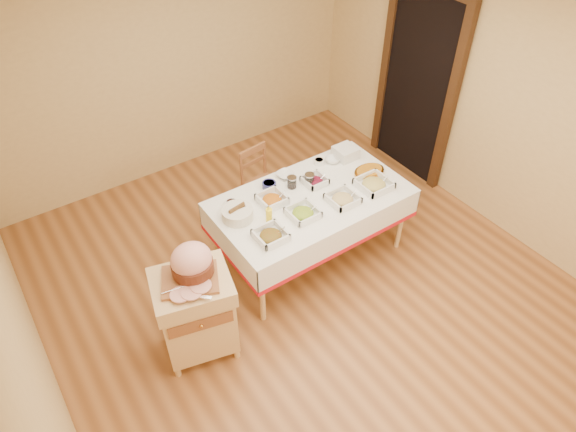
# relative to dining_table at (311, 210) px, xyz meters

# --- Properties ---
(room_shell) EXTENTS (5.00, 5.00, 5.00)m
(room_shell) POSITION_rel_dining_table_xyz_m (-0.30, -0.30, 0.70)
(room_shell) COLOR #9B5E2F
(room_shell) RESTS_ON ground
(doorway) EXTENTS (0.09, 1.10, 2.20)m
(doorway) POSITION_rel_dining_table_xyz_m (1.90, 0.60, 0.51)
(doorway) COLOR black
(doorway) RESTS_ON ground
(dining_table) EXTENTS (1.82, 1.02, 0.76)m
(dining_table) POSITION_rel_dining_table_xyz_m (0.00, 0.00, 0.00)
(dining_table) COLOR #E2B97C
(dining_table) RESTS_ON ground
(butcher_cart) EXTENTS (0.70, 0.63, 0.85)m
(butcher_cart) POSITION_rel_dining_table_xyz_m (-1.41, -0.37, -0.12)
(butcher_cart) COLOR #E2B97C
(butcher_cart) RESTS_ON ground
(dining_chair) EXTENTS (0.42, 0.40, 0.82)m
(dining_chair) POSITION_rel_dining_table_xyz_m (-0.05, 0.80, -0.17)
(dining_chair) COLOR #955930
(dining_chair) RESTS_ON ground
(ham_on_board) EXTENTS (0.45, 0.43, 0.30)m
(ham_on_board) POSITION_rel_dining_table_xyz_m (-1.37, -0.34, 0.38)
(ham_on_board) COLOR #955930
(ham_on_board) RESTS_ON butcher_cart
(serving_dish_a) EXTENTS (0.26, 0.25, 0.11)m
(serving_dish_a) POSITION_rel_dining_table_xyz_m (-0.61, -0.25, 0.20)
(serving_dish_a) COLOR silver
(serving_dish_a) RESTS_ON dining_table
(serving_dish_b) EXTENTS (0.25, 0.25, 0.10)m
(serving_dish_b) POSITION_rel_dining_table_xyz_m (-0.22, -0.17, 0.19)
(serving_dish_b) COLOR silver
(serving_dish_b) RESTS_ON dining_table
(serving_dish_c) EXTENTS (0.26, 0.26, 0.11)m
(serving_dish_c) POSITION_rel_dining_table_xyz_m (0.19, -0.22, 0.20)
(serving_dish_c) COLOR silver
(serving_dish_c) RESTS_ON dining_table
(serving_dish_d) EXTENTS (0.29, 0.29, 0.11)m
(serving_dish_d) POSITION_rel_dining_table_xyz_m (0.57, -0.22, 0.20)
(serving_dish_d) COLOR silver
(serving_dish_d) RESTS_ON dining_table
(serving_dish_e) EXTENTS (0.25, 0.24, 0.11)m
(serving_dish_e) POSITION_rel_dining_table_xyz_m (-0.34, 0.14, 0.20)
(serving_dish_e) COLOR silver
(serving_dish_e) RESTS_ON dining_table
(serving_dish_f) EXTENTS (0.22, 0.21, 0.10)m
(serving_dish_f) POSITION_rel_dining_table_xyz_m (0.15, 0.15, 0.19)
(serving_dish_f) COLOR silver
(serving_dish_f) RESTS_ON dining_table
(small_bowl_left) EXTENTS (0.11, 0.11, 0.05)m
(small_bowl_left) POSITION_rel_dining_table_xyz_m (-0.67, 0.31, 0.19)
(small_bowl_left) COLOR silver
(small_bowl_left) RESTS_ON dining_table
(small_bowl_mid) EXTENTS (0.13, 0.13, 0.06)m
(small_bowl_mid) POSITION_rel_dining_table_xyz_m (-0.25, 0.34, 0.19)
(small_bowl_mid) COLOR navy
(small_bowl_mid) RESTS_ON dining_table
(small_bowl_right) EXTENTS (0.10, 0.10, 0.05)m
(small_bowl_right) POSITION_rel_dining_table_xyz_m (0.37, 0.38, 0.19)
(small_bowl_right) COLOR silver
(small_bowl_right) RESTS_ON dining_table
(bowl_white_imported) EXTENTS (0.19, 0.19, 0.04)m
(bowl_white_imported) POSITION_rel_dining_table_xyz_m (-0.02, 0.39, 0.18)
(bowl_white_imported) COLOR silver
(bowl_white_imported) RESTS_ON dining_table
(bowl_small_imported) EXTENTS (0.19, 0.19, 0.05)m
(bowl_small_imported) POSITION_rel_dining_table_xyz_m (0.51, 0.33, 0.18)
(bowl_small_imported) COLOR silver
(bowl_small_imported) RESTS_ON dining_table
(preserve_jar_left) EXTENTS (0.09, 0.09, 0.12)m
(preserve_jar_left) POSITION_rel_dining_table_xyz_m (-0.07, 0.22, 0.21)
(preserve_jar_left) COLOR silver
(preserve_jar_left) RESTS_ON dining_table
(preserve_jar_right) EXTENTS (0.10, 0.10, 0.12)m
(preserve_jar_right) POSITION_rel_dining_table_xyz_m (0.09, 0.16, 0.22)
(preserve_jar_right) COLOR silver
(preserve_jar_right) RESTS_ON dining_table
(mustard_bottle) EXTENTS (0.06, 0.06, 0.18)m
(mustard_bottle) POSITION_rel_dining_table_xyz_m (-0.51, -0.07, 0.24)
(mustard_bottle) COLOR yellow
(mustard_bottle) RESTS_ON dining_table
(bread_basket) EXTENTS (0.28, 0.28, 0.12)m
(bread_basket) POSITION_rel_dining_table_xyz_m (-0.71, 0.13, 0.21)
(bread_basket) COLOR silver
(bread_basket) RESTS_ON dining_table
(plate_stack) EXTENTS (0.21, 0.21, 0.12)m
(plate_stack) POSITION_rel_dining_table_xyz_m (0.66, 0.32, 0.22)
(plate_stack) COLOR silver
(plate_stack) RESTS_ON dining_table
(brass_platter) EXTENTS (0.33, 0.23, 0.04)m
(brass_platter) POSITION_rel_dining_table_xyz_m (0.69, -0.03, 0.18)
(brass_platter) COLOR gold
(brass_platter) RESTS_ON dining_table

